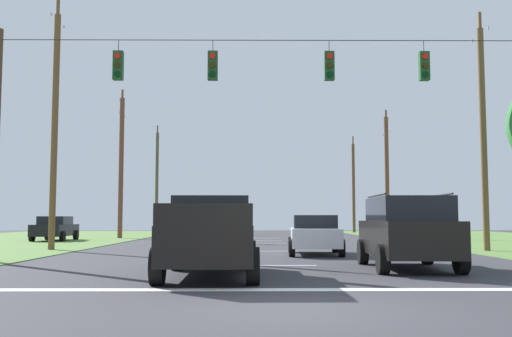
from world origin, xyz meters
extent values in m
plane|color=#333338|center=(0.00, 0.00, 0.00)|extent=(120.00, 120.00, 0.00)
cube|color=white|center=(0.00, 2.53, 0.00)|extent=(15.39, 0.45, 0.01)
cube|color=white|center=(0.00, 8.53, 0.00)|extent=(2.50, 0.15, 0.01)
cube|color=white|center=(0.00, 16.19, 0.00)|extent=(2.50, 0.15, 0.01)
cube|color=white|center=(0.00, 24.29, 0.00)|extent=(2.50, 0.15, 0.01)
cube|color=white|center=(0.00, 27.91, 0.00)|extent=(2.50, 0.15, 0.01)
cube|color=white|center=(0.00, 32.96, 0.00)|extent=(2.50, 0.15, 0.01)
cylinder|color=black|center=(0.08, 9.71, 7.22)|extent=(18.11, 0.02, 0.02)
cylinder|color=black|center=(-5.05, 9.71, 7.03)|extent=(0.02, 0.02, 0.38)
cube|color=#19471E|center=(-5.05, 9.71, 6.37)|extent=(0.32, 0.24, 0.95)
cylinder|color=red|center=(-5.05, 9.57, 6.66)|extent=(0.20, 0.04, 0.20)
cylinder|color=#352203|center=(-5.05, 9.57, 6.36)|extent=(0.20, 0.04, 0.20)
cylinder|color=black|center=(-5.05, 9.57, 6.06)|extent=(0.20, 0.04, 0.20)
cylinder|color=black|center=(-1.97, 9.71, 7.03)|extent=(0.02, 0.02, 0.38)
cube|color=#19471E|center=(-1.97, 9.71, 6.37)|extent=(0.32, 0.24, 0.95)
cylinder|color=red|center=(-1.97, 9.57, 6.66)|extent=(0.20, 0.04, 0.20)
cylinder|color=#352203|center=(-1.97, 9.57, 6.36)|extent=(0.20, 0.04, 0.20)
cylinder|color=black|center=(-1.97, 9.57, 6.06)|extent=(0.20, 0.04, 0.20)
cylinder|color=black|center=(1.84, 9.71, 7.03)|extent=(0.02, 0.02, 0.38)
cube|color=#19471E|center=(1.84, 9.71, 6.37)|extent=(0.32, 0.24, 0.95)
cylinder|color=red|center=(1.84, 9.57, 6.66)|extent=(0.20, 0.04, 0.20)
cylinder|color=#352203|center=(1.84, 9.57, 6.36)|extent=(0.20, 0.04, 0.20)
cylinder|color=black|center=(1.84, 9.57, 6.06)|extent=(0.20, 0.04, 0.20)
cylinder|color=black|center=(4.96, 9.71, 7.03)|extent=(0.02, 0.02, 0.38)
cube|color=#19471E|center=(4.96, 9.71, 6.37)|extent=(0.32, 0.24, 0.95)
cylinder|color=red|center=(4.96, 9.57, 6.66)|extent=(0.20, 0.04, 0.20)
cylinder|color=#352203|center=(4.96, 9.57, 6.36)|extent=(0.20, 0.04, 0.20)
cylinder|color=black|center=(4.96, 9.57, 6.06)|extent=(0.20, 0.04, 0.20)
cube|color=black|center=(-1.70, 5.14, 0.82)|extent=(2.08, 5.43, 0.85)
cube|color=black|center=(-1.71, 5.79, 1.60)|extent=(1.88, 1.93, 0.70)
cube|color=black|center=(-2.62, 3.77, 1.48)|extent=(0.14, 2.38, 0.45)
cube|color=black|center=(-0.74, 3.80, 1.48)|extent=(0.14, 2.38, 0.45)
cube|color=black|center=(-1.66, 2.49, 1.48)|extent=(1.96, 0.13, 0.45)
cylinder|color=black|center=(-2.73, 6.96, 0.40)|extent=(0.29, 0.80, 0.80)
cylinder|color=black|center=(-0.73, 6.99, 0.40)|extent=(0.29, 0.80, 0.80)
cylinder|color=black|center=(-2.67, 3.29, 0.40)|extent=(0.29, 0.80, 0.80)
cylinder|color=black|center=(-0.67, 3.32, 0.40)|extent=(0.29, 0.80, 0.80)
cube|color=black|center=(3.63, 7.28, 0.85)|extent=(2.11, 4.86, 0.95)
cube|color=black|center=(3.62, 7.13, 1.66)|extent=(1.91, 3.26, 0.65)
cylinder|color=black|center=(2.77, 7.16, 2.03)|extent=(0.14, 2.72, 0.05)
cylinder|color=black|center=(4.47, 7.11, 2.03)|extent=(0.14, 2.72, 0.05)
cylinder|color=black|center=(2.71, 8.95, 0.38)|extent=(0.29, 0.77, 0.76)
cylinder|color=black|center=(4.66, 8.88, 0.38)|extent=(0.29, 0.77, 0.76)
cylinder|color=black|center=(2.60, 5.69, 0.38)|extent=(0.29, 0.77, 0.76)
cylinder|color=black|center=(4.55, 5.62, 0.38)|extent=(0.29, 0.77, 0.76)
cube|color=silver|center=(1.76, 13.81, 0.67)|extent=(2.03, 4.39, 0.70)
cube|color=black|center=(1.76, 13.81, 1.27)|extent=(1.73, 2.18, 0.50)
cylinder|color=black|center=(2.58, 12.34, 0.32)|extent=(0.25, 0.65, 0.64)
cylinder|color=black|center=(0.78, 12.44, 0.32)|extent=(0.25, 0.65, 0.64)
cylinder|color=black|center=(2.73, 15.18, 0.32)|extent=(0.25, 0.65, 0.64)
cylinder|color=black|center=(0.93, 15.27, 0.32)|extent=(0.25, 0.65, 0.64)
cube|color=black|center=(-12.86, 27.61, 0.67)|extent=(1.87, 4.33, 0.70)
cube|color=black|center=(-12.86, 27.61, 1.27)|extent=(1.65, 2.12, 0.50)
cylinder|color=black|center=(-13.78, 29.01, 0.32)|extent=(0.23, 0.64, 0.64)
cylinder|color=black|center=(-11.98, 29.04, 0.32)|extent=(0.23, 0.64, 0.64)
cylinder|color=black|center=(-13.74, 26.17, 0.32)|extent=(0.23, 0.64, 0.64)
cylinder|color=black|center=(-11.94, 26.20, 0.32)|extent=(0.23, 0.64, 0.64)
cylinder|color=brown|center=(9.32, 16.00, 4.85)|extent=(0.27, 0.27, 9.70)
cube|color=brown|center=(9.32, 16.00, 9.30)|extent=(0.12, 0.12, 2.27)
cylinder|color=#B2B7BC|center=(9.32, 16.90, 9.42)|extent=(0.08, 0.08, 0.12)
cylinder|color=#B2B7BC|center=(9.32, 15.09, 9.42)|extent=(0.08, 0.08, 0.12)
cylinder|color=brown|center=(8.92, 32.57, 4.31)|extent=(0.30, 0.30, 8.63)
cube|color=brown|center=(8.92, 32.57, 8.23)|extent=(0.12, 0.12, 1.81)
cylinder|color=#B2B7BC|center=(8.92, 33.30, 8.35)|extent=(0.08, 0.08, 0.12)
cylinder|color=#B2B7BC|center=(8.92, 31.85, 8.35)|extent=(0.08, 0.08, 0.12)
cube|color=brown|center=(8.92, 32.57, 7.33)|extent=(0.12, 0.12, 2.37)
cylinder|color=#B2B7BC|center=(8.92, 33.52, 7.45)|extent=(0.08, 0.08, 0.12)
cylinder|color=#B2B7BC|center=(8.92, 31.62, 7.45)|extent=(0.08, 0.08, 0.12)
cylinder|color=brown|center=(9.27, 48.41, 4.33)|extent=(0.29, 0.29, 8.67)
cube|color=brown|center=(9.27, 48.41, 8.27)|extent=(0.12, 0.12, 2.34)
cylinder|color=#B2B7BC|center=(9.27, 49.35, 8.39)|extent=(0.08, 0.08, 0.12)
cylinder|color=#B2B7BC|center=(9.27, 47.48, 8.39)|extent=(0.08, 0.08, 0.12)
cube|color=brown|center=(9.27, 48.41, 7.37)|extent=(0.12, 0.12, 2.10)
cylinder|color=#B2B7BC|center=(9.27, 49.25, 7.49)|extent=(0.08, 0.08, 0.12)
cylinder|color=#B2B7BC|center=(9.27, 47.57, 7.49)|extent=(0.08, 0.08, 0.12)
cylinder|color=brown|center=(-9.50, 16.98, 5.31)|extent=(0.29, 0.29, 10.62)
cube|color=brown|center=(-9.50, 16.98, 10.22)|extent=(0.12, 0.12, 2.16)
cylinder|color=#B2B7BC|center=(-9.50, 17.85, 10.34)|extent=(0.08, 0.08, 0.12)
cylinder|color=#B2B7BC|center=(-9.50, 16.12, 10.34)|extent=(0.08, 0.08, 0.12)
cylinder|color=brown|center=(-9.87, 32.21, 4.95)|extent=(0.33, 0.33, 9.90)
cube|color=brown|center=(-9.87, 32.21, 9.50)|extent=(0.12, 0.12, 2.01)
cylinder|color=#B2B7BC|center=(-9.87, 33.01, 9.62)|extent=(0.08, 0.08, 0.12)
cylinder|color=#B2B7BC|center=(-9.87, 31.40, 9.62)|extent=(0.08, 0.08, 0.12)
cube|color=brown|center=(-9.87, 32.21, 8.60)|extent=(0.12, 0.12, 2.16)
cylinder|color=#B2B7BC|center=(-9.87, 33.07, 8.72)|extent=(0.08, 0.08, 0.12)
cylinder|color=#B2B7BC|center=(-9.87, 31.34, 8.72)|extent=(0.08, 0.08, 0.12)
cylinder|color=brown|center=(-10.01, 48.82, 4.92)|extent=(0.30, 0.30, 9.83)
cube|color=brown|center=(-10.01, 48.82, 9.43)|extent=(0.12, 0.12, 2.24)
cylinder|color=#B2B7BC|center=(-10.01, 49.72, 9.55)|extent=(0.08, 0.08, 0.12)
cylinder|color=#B2B7BC|center=(-10.01, 47.93, 9.55)|extent=(0.08, 0.08, 0.12)
cube|color=brown|center=(-10.01, 48.82, 8.53)|extent=(0.12, 0.12, 2.06)
cylinder|color=#B2B7BC|center=(-10.01, 49.65, 8.65)|extent=(0.08, 0.08, 0.12)
cylinder|color=#B2B7BC|center=(-10.01, 48.00, 8.65)|extent=(0.08, 0.08, 0.12)
camera|label=1|loc=(-0.69, -9.27, 1.40)|focal=41.58mm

